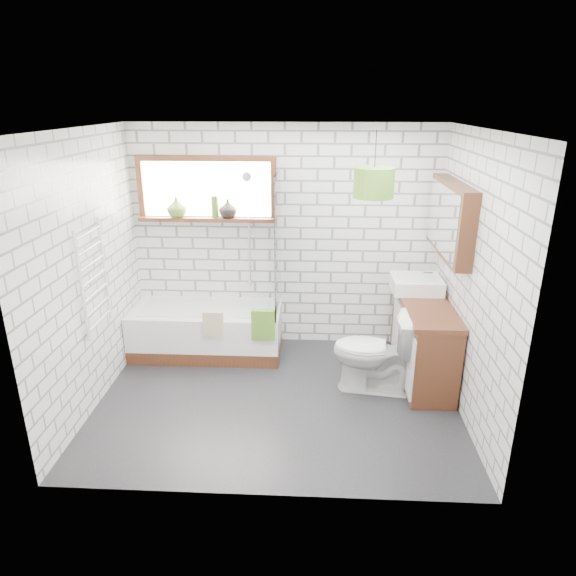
# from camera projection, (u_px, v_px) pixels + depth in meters

# --- Properties ---
(floor) EXTENTS (3.40, 2.60, 0.01)m
(floor) POSITION_uv_depth(u_px,v_px,m) (277.00, 398.00, 4.97)
(floor) COLOR black
(floor) RESTS_ON ground
(ceiling) EXTENTS (3.40, 2.60, 0.01)m
(ceiling) POSITION_uv_depth(u_px,v_px,m) (275.00, 128.00, 4.10)
(ceiling) COLOR white
(ceiling) RESTS_ON ground
(wall_back) EXTENTS (3.40, 0.01, 2.50)m
(wall_back) POSITION_uv_depth(u_px,v_px,m) (285.00, 239.00, 5.76)
(wall_back) COLOR white
(wall_back) RESTS_ON ground
(wall_front) EXTENTS (3.40, 0.01, 2.50)m
(wall_front) POSITION_uv_depth(u_px,v_px,m) (262.00, 341.00, 3.31)
(wall_front) COLOR white
(wall_front) RESTS_ON ground
(wall_left) EXTENTS (0.01, 2.60, 2.50)m
(wall_left) POSITION_uv_depth(u_px,v_px,m) (88.00, 273.00, 4.62)
(wall_left) COLOR white
(wall_left) RESTS_ON ground
(wall_right) EXTENTS (0.01, 2.60, 2.50)m
(wall_right) POSITION_uv_depth(u_px,v_px,m) (472.00, 279.00, 4.45)
(wall_right) COLOR white
(wall_right) RESTS_ON ground
(window) EXTENTS (1.52, 0.16, 0.68)m
(window) POSITION_uv_depth(u_px,v_px,m) (207.00, 190.00, 5.57)
(window) COLOR #3C1D10
(window) RESTS_ON wall_back
(towel_radiator) EXTENTS (0.06, 0.52, 1.00)m
(towel_radiator) POSITION_uv_depth(u_px,v_px,m) (94.00, 278.00, 4.64)
(towel_radiator) COLOR white
(towel_radiator) RESTS_ON wall_left
(mirror_cabinet) EXTENTS (0.16, 1.20, 0.70)m
(mirror_cabinet) POSITION_uv_depth(u_px,v_px,m) (450.00, 219.00, 4.88)
(mirror_cabinet) COLOR #3C1D10
(mirror_cabinet) RESTS_ON wall_right
(shower_riser) EXTENTS (0.02, 0.02, 1.30)m
(shower_riser) POSITION_uv_depth(u_px,v_px,m) (249.00, 230.00, 5.70)
(shower_riser) COLOR silver
(shower_riser) RESTS_ON wall_back
(bathtub) EXTENTS (1.65, 0.73, 0.53)m
(bathtub) POSITION_uv_depth(u_px,v_px,m) (207.00, 330.00, 5.80)
(bathtub) COLOR white
(bathtub) RESTS_ON floor
(shower_screen) EXTENTS (0.02, 0.72, 1.50)m
(shower_screen) POSITION_uv_depth(u_px,v_px,m) (278.00, 244.00, 5.40)
(shower_screen) COLOR white
(shower_screen) RESTS_ON bathtub
(towel_green) EXTENTS (0.24, 0.07, 0.33)m
(towel_green) POSITION_uv_depth(u_px,v_px,m) (263.00, 325.00, 5.34)
(towel_green) COLOR #4B7623
(towel_green) RESTS_ON bathtub
(towel_beige) EXTENTS (0.21, 0.05, 0.27)m
(towel_beige) POSITION_uv_depth(u_px,v_px,m) (213.00, 324.00, 5.36)
(towel_beige) COLOR #C1B286
(towel_beige) RESTS_ON bathtub
(vanity) EXTENTS (0.46, 1.44, 0.82)m
(vanity) POSITION_uv_depth(u_px,v_px,m) (423.00, 337.00, 5.29)
(vanity) COLOR #3C1D10
(vanity) RESTS_ON floor
(basin) EXTENTS (0.51, 0.45, 0.15)m
(basin) POSITION_uv_depth(u_px,v_px,m) (416.00, 284.00, 5.38)
(basin) COLOR white
(basin) RESTS_ON vanity
(tap) EXTENTS (0.03, 0.03, 0.16)m
(tap) POSITION_uv_depth(u_px,v_px,m) (432.00, 280.00, 5.36)
(tap) COLOR silver
(tap) RESTS_ON vanity
(toilet) EXTENTS (0.56, 0.86, 0.82)m
(toilet) POSITION_uv_depth(u_px,v_px,m) (375.00, 352.00, 4.99)
(toilet) COLOR white
(toilet) RESTS_ON floor
(vase_olive) EXTENTS (0.22, 0.22, 0.22)m
(vase_olive) POSITION_uv_depth(u_px,v_px,m) (177.00, 209.00, 5.63)
(vase_olive) COLOR #527B25
(vase_olive) RESTS_ON window
(vase_dark) EXTENTS (0.25, 0.25, 0.20)m
(vase_dark) POSITION_uv_depth(u_px,v_px,m) (228.00, 210.00, 5.61)
(vase_dark) COLOR black
(vase_dark) RESTS_ON window
(bottle) EXTENTS (0.10, 0.10, 0.23)m
(bottle) POSITION_uv_depth(u_px,v_px,m) (215.00, 209.00, 5.61)
(bottle) COLOR #527B25
(bottle) RESTS_ON window
(pendant) EXTENTS (0.32, 0.32, 0.24)m
(pendant) POSITION_uv_depth(u_px,v_px,m) (374.00, 183.00, 4.06)
(pendant) COLOR #4B7623
(pendant) RESTS_ON ceiling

